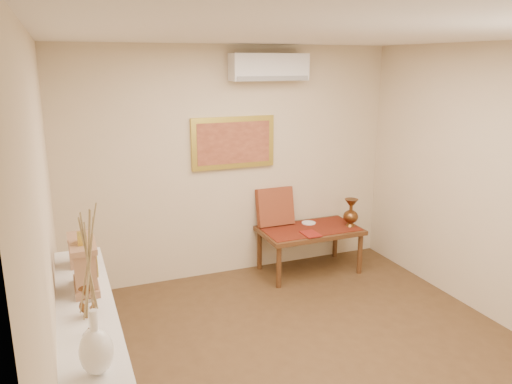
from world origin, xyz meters
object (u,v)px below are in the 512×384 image
mantel_clock (85,266)px  wooden_chest (79,250)px  white_vase (91,293)px  low_table (310,234)px  brass_urn_tall (351,210)px  display_ledge (91,367)px

mantel_clock → wooden_chest: (-0.02, 0.48, -0.05)m
white_vase → mantel_clock: white_vase is taller
white_vase → mantel_clock: size_ratio=2.19×
wooden_chest → low_table: bearing=24.4°
brass_urn_tall → mantel_clock: mantel_clock is taller
low_table → white_vase: bearing=-134.3°
brass_urn_tall → mantel_clock: (-3.14, -1.57, 0.39)m
brass_urn_tall → display_ledge: 3.64m
display_ledge → mantel_clock: bearing=81.3°
mantel_clock → low_table: size_ratio=0.34×
wooden_chest → low_table: (2.66, 1.20, -0.62)m
white_vase → mantel_clock: 1.07m
white_vase → low_table: (2.66, 2.72, -0.94)m
display_ledge → mantel_clock: size_ratio=4.93×
brass_urn_tall → display_ledge: (-3.17, -1.77, -0.28)m
mantel_clock → wooden_chest: bearing=92.0°
white_vase → low_table: bearing=45.7°
brass_urn_tall → low_table: (-0.50, 0.11, -0.28)m
brass_urn_tall → mantel_clock: size_ratio=1.02×
low_table → brass_urn_tall: bearing=-12.7°
display_ledge → wooden_chest: 0.91m
white_vase → wooden_chest: bearing=90.2°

